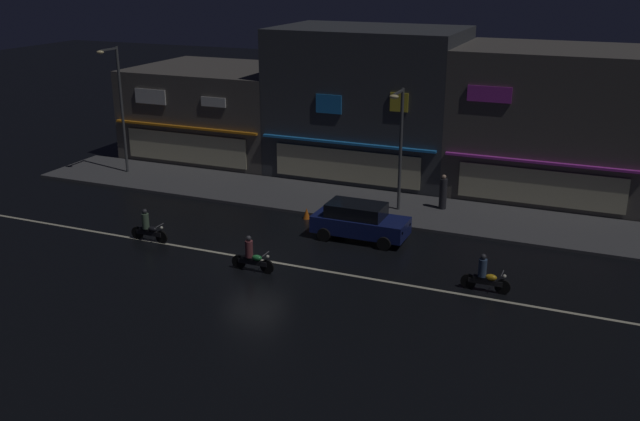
# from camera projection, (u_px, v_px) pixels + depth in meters

# --- Properties ---
(ground_plane) EXTENTS (140.00, 140.00, 0.00)m
(ground_plane) POSITION_uv_depth(u_px,v_px,m) (254.00, 259.00, 30.43)
(ground_plane) COLOR black
(lane_divider_stripe) EXTENTS (32.90, 0.16, 0.01)m
(lane_divider_stripe) POSITION_uv_depth(u_px,v_px,m) (254.00, 259.00, 30.43)
(lane_divider_stripe) COLOR beige
(lane_divider_stripe) RESTS_ON ground
(sidewalk_far) EXTENTS (34.64, 4.96, 0.14)m
(sidewalk_far) POSITION_uv_depth(u_px,v_px,m) (329.00, 200.00, 37.80)
(sidewalk_far) COLOR #4C4C4F
(sidewalk_far) RESTS_ON ground
(storefront_left_block) EXTENTS (10.22, 7.78, 7.78)m
(storefront_left_block) POSITION_uv_depth(u_px,v_px,m) (554.00, 122.00, 38.22)
(storefront_left_block) COLOR #56514C
(storefront_left_block) RESTS_ON ground
(storefront_center_block) EXTENTS (10.32, 8.63, 5.63)m
(storefront_center_block) POSITION_uv_depth(u_px,v_px,m) (220.00, 111.00, 46.55)
(storefront_center_block) COLOR #56514C
(storefront_center_block) RESTS_ON ground
(storefront_right_block) EXTENTS (10.59, 7.25, 8.49)m
(storefront_right_block) POSITION_uv_depth(u_px,v_px,m) (368.00, 102.00, 41.68)
(storefront_right_block) COLOR #383A3F
(storefront_right_block) RESTS_ON ground
(streetlamp_west) EXTENTS (0.44, 1.64, 7.34)m
(streetlamp_west) POSITION_uv_depth(u_px,v_px,m) (119.00, 100.00, 41.05)
(streetlamp_west) COLOR #47494C
(streetlamp_west) RESTS_ON sidewalk_far
(streetlamp_mid) EXTENTS (0.44, 1.64, 6.12)m
(streetlamp_mid) POSITION_uv_depth(u_px,v_px,m) (400.00, 139.00, 34.73)
(streetlamp_mid) COLOR #47494C
(streetlamp_mid) RESTS_ON sidewalk_far
(pedestrian_on_sidewalk) EXTENTS (0.38, 0.38, 1.78)m
(pedestrian_on_sidewalk) POSITION_uv_depth(u_px,v_px,m) (443.00, 193.00, 35.99)
(pedestrian_on_sidewalk) COLOR #232328
(pedestrian_on_sidewalk) RESTS_ON sidewalk_far
(parked_car_near_kerb) EXTENTS (4.30, 1.98, 1.67)m
(parked_car_near_kerb) POSITION_uv_depth(u_px,v_px,m) (359.00, 221.00, 32.40)
(parked_car_near_kerb) COLOR navy
(parked_car_near_kerb) RESTS_ON ground
(motorcycle_lead) EXTENTS (1.90, 0.60, 1.52)m
(motorcycle_lead) POSITION_uv_depth(u_px,v_px,m) (485.00, 276.00, 27.26)
(motorcycle_lead) COLOR black
(motorcycle_lead) RESTS_ON ground
(motorcycle_opposite_lane) EXTENTS (1.90, 0.60, 1.52)m
(motorcycle_opposite_lane) POSITION_uv_depth(u_px,v_px,m) (148.00, 228.00, 32.19)
(motorcycle_opposite_lane) COLOR black
(motorcycle_opposite_lane) RESTS_ON ground
(motorcycle_trailing_far) EXTENTS (1.90, 0.60, 1.52)m
(motorcycle_trailing_far) POSITION_uv_depth(u_px,v_px,m) (251.00, 257.00, 29.06)
(motorcycle_trailing_far) COLOR black
(motorcycle_trailing_far) RESTS_ON ground
(traffic_cone) EXTENTS (0.36, 0.36, 0.55)m
(traffic_cone) POSITION_uv_depth(u_px,v_px,m) (307.00, 213.00, 35.15)
(traffic_cone) COLOR orange
(traffic_cone) RESTS_ON ground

